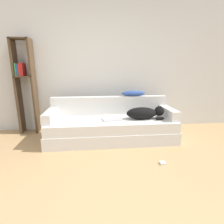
# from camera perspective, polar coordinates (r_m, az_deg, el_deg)

# --- Properties ---
(ground_plane) EXTENTS (20.00, 20.00, 0.00)m
(ground_plane) POSITION_cam_1_polar(r_m,az_deg,el_deg) (1.90, -0.42, -28.94)
(ground_plane) COLOR tan
(wall_back) EXTENTS (7.55, 0.06, 2.70)m
(wall_back) POSITION_cam_1_polar(r_m,az_deg,el_deg) (3.79, -4.04, 14.95)
(wall_back) COLOR silver
(wall_back) RESTS_ON ground_plane
(couch) EXTENTS (2.30, 0.85, 0.40)m
(couch) POSITION_cam_1_polar(r_m,az_deg,el_deg) (3.24, -0.17, -5.65)
(couch) COLOR silver
(couch) RESTS_ON ground_plane
(couch_backrest) EXTENTS (2.26, 0.15, 0.35)m
(couch_backrest) POSITION_cam_1_polar(r_m,az_deg,el_deg) (3.48, -0.75, 2.21)
(couch_backrest) COLOR silver
(couch_backrest) RESTS_ON couch
(couch_arm_left) EXTENTS (0.15, 0.66, 0.17)m
(couch_arm_left) POSITION_cam_1_polar(r_m,az_deg,el_deg) (3.23, -19.50, -1.18)
(couch_arm_left) COLOR silver
(couch_arm_left) RESTS_ON couch
(couch_arm_right) EXTENTS (0.15, 0.66, 0.17)m
(couch_arm_right) POSITION_cam_1_polar(r_m,az_deg,el_deg) (3.43, 18.02, -0.22)
(couch_arm_right) COLOR silver
(couch_arm_right) RESTS_ON couch
(dog) EXTENTS (0.69, 0.27, 0.24)m
(dog) POSITION_cam_1_polar(r_m,az_deg,el_deg) (3.20, 10.72, -0.27)
(dog) COLOR black
(dog) RESTS_ON couch
(laptop) EXTENTS (0.38, 0.28, 0.02)m
(laptop) POSITION_cam_1_polar(r_m,az_deg,el_deg) (3.13, -0.02, -2.32)
(laptop) COLOR #B7B7BC
(laptop) RESTS_ON couch
(throw_pillow) EXTENTS (0.48, 0.14, 0.11)m
(throw_pillow) POSITION_cam_1_polar(r_m,az_deg,el_deg) (3.52, 6.98, 6.07)
(throw_pillow) COLOR #335199
(throw_pillow) RESTS_ON couch_backrest
(bookshelf) EXTENTS (0.35, 0.26, 1.83)m
(bookshelf) POSITION_cam_1_polar(r_m,az_deg,el_deg) (3.86, -26.55, 8.53)
(bookshelf) COLOR #4C3823
(bookshelf) RESTS_ON ground_plane
(power_adapter) EXTENTS (0.08, 0.08, 0.03)m
(power_adapter) POSITION_cam_1_polar(r_m,az_deg,el_deg) (2.63, 16.21, -15.69)
(power_adapter) COLOR white
(power_adapter) RESTS_ON ground_plane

